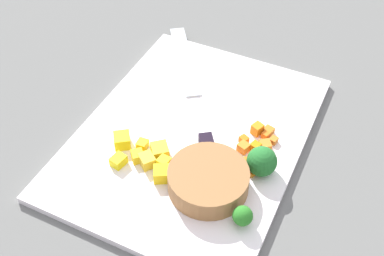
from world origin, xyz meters
TOP-DOWN VIEW (x-y plane):
  - ground_plane at (0.00, 0.00)m, footprint 4.00×4.00m
  - cutting_board at (0.00, 0.00)m, footprint 0.41×0.31m
  - prep_bowl at (0.08, 0.06)m, footprint 0.11×0.11m
  - chef_knife at (-0.04, -0.01)m, footprint 0.31×0.22m
  - carrot_dice_0 at (-0.04, 0.10)m, footprint 0.01×0.01m
  - carrot_dice_1 at (-0.00, 0.08)m, footprint 0.02×0.02m
  - carrot_dice_2 at (-0.05, 0.10)m, footprint 0.02×0.02m
  - carrot_dice_3 at (0.02, 0.09)m, footprint 0.01×0.01m
  - carrot_dice_4 at (-0.04, 0.09)m, footprint 0.02×0.02m
  - carrot_dice_5 at (-0.01, 0.10)m, footprint 0.02×0.02m
  - carrot_dice_6 at (0.02, 0.06)m, footprint 0.01×0.01m
  - carrot_dice_7 at (-0.02, 0.08)m, footprint 0.01×0.02m
  - carrot_dice_8 at (0.02, 0.11)m, footprint 0.02×0.02m
  - carrot_dice_9 at (0.04, 0.11)m, footprint 0.01×0.01m
  - carrot_dice_10 at (0.01, 0.11)m, footprint 0.02×0.02m
  - carrot_dice_11 at (-0.02, 0.11)m, footprint 0.02×0.02m
  - carrot_dice_12 at (-0.03, 0.11)m, footprint 0.01×0.01m
  - pepper_dice_0 at (0.09, -0.00)m, footprint 0.03×0.03m
  - pepper_dice_1 at (0.10, -0.07)m, footprint 0.02×0.02m
  - pepper_dice_2 at (0.08, -0.01)m, footprint 0.02×0.02m
  - pepper_dice_3 at (0.06, -0.02)m, footprint 0.03×0.03m
  - pepper_dice_4 at (0.06, -0.08)m, footprint 0.03×0.03m
  - pepper_dice_5 at (0.08, -0.05)m, footprint 0.02×0.02m
  - pepper_dice_6 at (0.08, -0.03)m, footprint 0.03×0.03m
  - pepper_dice_7 at (0.06, -0.05)m, footprint 0.02×0.02m
  - broccoli_floret_0 at (0.02, 0.12)m, footprint 0.04×0.04m
  - broccoli_floret_1 at (0.11, 0.12)m, footprint 0.03×0.03m

SIDE VIEW (x-z plane):
  - ground_plane at x=0.00m, z-range 0.00..0.00m
  - cutting_board at x=0.00m, z-range 0.00..0.01m
  - carrot_dice_9 at x=0.04m, z-range 0.01..0.02m
  - carrot_dice_12 at x=-0.03m, z-range 0.01..0.02m
  - carrot_dice_2 at x=-0.05m, z-range 0.01..0.02m
  - carrot_dice_0 at x=-0.04m, z-range 0.01..0.02m
  - carrot_dice_6 at x=0.02m, z-range 0.01..0.02m
  - carrot_dice_7 at x=-0.02m, z-range 0.01..0.02m
  - carrot_dice_3 at x=0.02m, z-range 0.01..0.02m
  - carrot_dice_11 at x=-0.02m, z-range 0.01..0.02m
  - chef_knife at x=-0.04m, z-range 0.01..0.03m
  - carrot_dice_8 at x=0.02m, z-range 0.01..0.02m
  - carrot_dice_5 at x=-0.01m, z-range 0.01..0.02m
  - pepper_dice_7 at x=0.06m, z-range 0.01..0.02m
  - carrot_dice_1 at x=0.00m, z-range 0.01..0.02m
  - pepper_dice_1 at x=0.10m, z-range 0.01..0.03m
  - pepper_dice_5 at x=0.08m, z-range 0.01..0.03m
  - carrot_dice_10 at x=0.01m, z-range 0.01..0.03m
  - carrot_dice_4 at x=-0.04m, z-range 0.01..0.03m
  - pepper_dice_6 at x=0.08m, z-range 0.01..0.03m
  - pepper_dice_3 at x=0.06m, z-range 0.01..0.03m
  - pepper_dice_2 at x=0.08m, z-range 0.01..0.03m
  - pepper_dice_0 at x=0.09m, z-range 0.01..0.03m
  - pepper_dice_4 at x=0.06m, z-range 0.01..0.03m
  - prep_bowl at x=0.08m, z-range 0.01..0.04m
  - broccoli_floret_1 at x=0.11m, z-range 0.01..0.04m
  - broccoli_floret_0 at x=0.02m, z-range 0.01..0.05m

